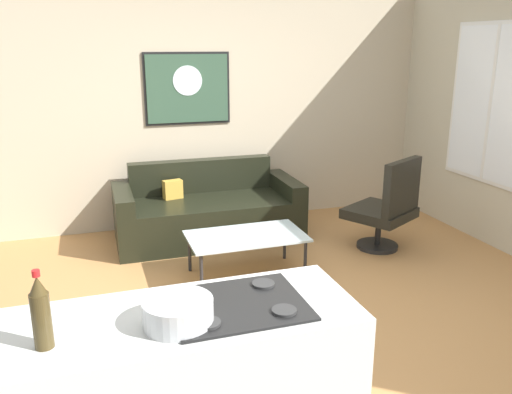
% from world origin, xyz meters
% --- Properties ---
extents(ground, '(6.40, 6.40, 0.04)m').
position_xyz_m(ground, '(0.00, 0.00, -0.02)').
color(ground, '#B07B46').
extents(back_wall, '(6.40, 0.05, 2.80)m').
position_xyz_m(back_wall, '(0.00, 2.42, 1.40)').
color(back_wall, '#BDAE92').
rests_on(back_wall, ground).
extents(couch, '(1.96, 0.90, 0.81)m').
position_xyz_m(couch, '(-0.17, 1.84, 0.28)').
color(couch, black).
rests_on(couch, ground).
extents(coffee_table, '(1.05, 0.60, 0.39)m').
position_xyz_m(coffee_table, '(-0.06, 0.78, 0.36)').
color(coffee_table, silver).
rests_on(coffee_table, ground).
extents(armchair, '(0.81, 0.80, 0.96)m').
position_xyz_m(armchair, '(1.47, 0.92, 0.46)').
color(armchair, black).
rests_on(armchair, ground).
extents(soda_bottle, '(0.07, 0.07, 0.32)m').
position_xyz_m(soda_bottle, '(-1.59, -1.52, 1.06)').
color(soda_bottle, '#45371B').
rests_on(soda_bottle, kitchen_counter).
extents(mixing_bowl, '(0.30, 0.30, 0.11)m').
position_xyz_m(mixing_bowl, '(-1.07, -1.52, 0.97)').
color(mixing_bowl, silver).
rests_on(mixing_bowl, kitchen_counter).
extents(wall_painting, '(0.96, 0.03, 0.79)m').
position_xyz_m(wall_painting, '(-0.24, 2.38, 1.57)').
color(wall_painting, black).
extents(window, '(0.03, 1.19, 1.62)m').
position_xyz_m(window, '(2.59, 0.90, 1.45)').
color(window, silver).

